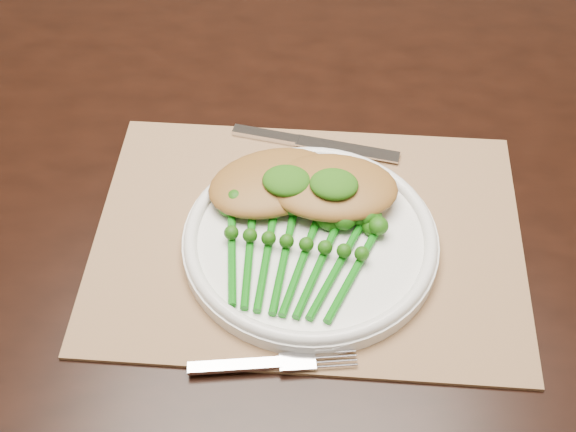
# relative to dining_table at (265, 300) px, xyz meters

# --- Properties ---
(dining_table) EXTENTS (1.66, 1.02, 0.75)m
(dining_table) POSITION_rel_dining_table_xyz_m (0.00, 0.00, 0.00)
(dining_table) COLOR black
(dining_table) RESTS_ON ground
(placemat) EXTENTS (0.47, 0.36, 0.00)m
(placemat) POSITION_rel_dining_table_xyz_m (0.08, -0.18, 0.37)
(placemat) COLOR #946E4B
(placemat) RESTS_ON dining_table
(dinner_plate) EXTENTS (0.27, 0.27, 0.02)m
(dinner_plate) POSITION_rel_dining_table_xyz_m (0.08, -0.19, 0.39)
(dinner_plate) COLOR white
(dinner_plate) RESTS_ON placemat
(knife) EXTENTS (0.20, 0.04, 0.01)m
(knife) POSITION_rel_dining_table_xyz_m (0.05, -0.03, 0.38)
(knife) COLOR silver
(knife) RESTS_ON placemat
(fork) EXTENTS (0.16, 0.05, 0.00)m
(fork) POSITION_rel_dining_table_xyz_m (0.07, -0.33, 0.38)
(fork) COLOR silver
(fork) RESTS_ON placemat
(chicken_fillet_left) EXTENTS (0.17, 0.15, 0.03)m
(chicken_fillet_left) POSITION_rel_dining_table_xyz_m (0.03, -0.13, 0.41)
(chicken_fillet_left) COLOR olive
(chicken_fillet_left) RESTS_ON dinner_plate
(chicken_fillet_right) EXTENTS (0.15, 0.10, 0.03)m
(chicken_fillet_right) POSITION_rel_dining_table_xyz_m (0.10, -0.13, 0.41)
(chicken_fillet_right) COLOR olive
(chicken_fillet_right) RESTS_ON dinner_plate
(pesto_dollop_left) EXTENTS (0.05, 0.04, 0.02)m
(pesto_dollop_left) POSITION_rel_dining_table_xyz_m (0.05, -0.14, 0.42)
(pesto_dollop_left) COLOR #17470A
(pesto_dollop_left) RESTS_ON chicken_fillet_left
(pesto_dollop_right) EXTENTS (0.05, 0.04, 0.02)m
(pesto_dollop_right) POSITION_rel_dining_table_xyz_m (0.10, -0.14, 0.43)
(pesto_dollop_right) COLOR #17470A
(pesto_dollop_right) RESTS_ON chicken_fillet_right
(broccolini_bundle) EXTENTS (0.16, 0.18, 0.04)m
(broccolini_bundle) POSITION_rel_dining_table_xyz_m (0.07, -0.23, 0.40)
(broccolini_bundle) COLOR #0D640D
(broccolini_bundle) RESTS_ON dinner_plate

